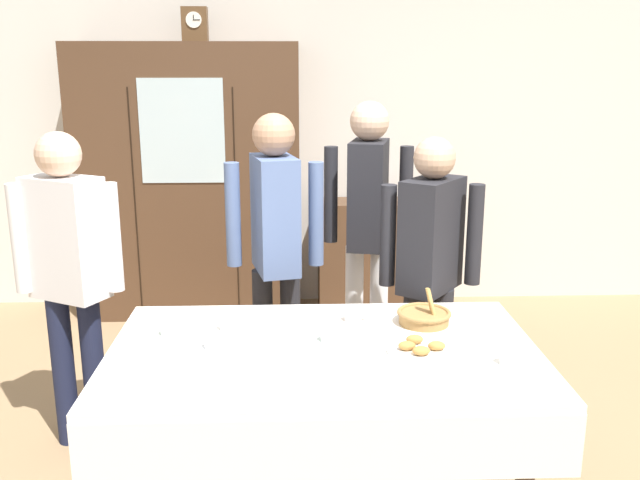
{
  "coord_description": "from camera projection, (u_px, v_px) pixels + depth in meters",
  "views": [
    {
      "loc": [
        -0.11,
        -2.8,
        1.9
      ],
      "look_at": [
        0.0,
        0.2,
        1.12
      ],
      "focal_mm": 38.74,
      "sensor_mm": 36.0,
      "label": 1
    }
  ],
  "objects": [
    {
      "name": "person_beside_shelf",
      "position": [
        430.0,
        258.0,
        3.5
      ],
      "size": [
        0.52,
        0.41,
        1.55
      ],
      "color": "#232328",
      "rests_on": "ground"
    },
    {
      "name": "spoon_mid_right",
      "position": [
        495.0,
        340.0,
        2.87
      ],
      "size": [
        0.12,
        0.02,
        0.01
      ],
      "color": "silver",
      "rests_on": "dining_table"
    },
    {
      "name": "mantel_clock",
      "position": [
        195.0,
        24.0,
        4.9
      ],
      "size": [
        0.18,
        0.11,
        0.24
      ],
      "color": "brown",
      "rests_on": "wall_cabinet"
    },
    {
      "name": "bookshelf_low",
      "position": [
        377.0,
        255.0,
        5.43
      ],
      "size": [
        0.92,
        0.35,
        0.86
      ],
      "color": "#4C3321",
      "rests_on": "ground"
    },
    {
      "name": "spoon_front_edge",
      "position": [
        157.0,
        359.0,
        2.69
      ],
      "size": [
        0.12,
        0.02,
        0.01
      ],
      "color": "silver",
      "rests_on": "dining_table"
    },
    {
      "name": "pastry_plate",
      "position": [
        421.0,
        349.0,
        2.76
      ],
      "size": [
        0.28,
        0.28,
        0.05
      ],
      "color": "white",
      "rests_on": "dining_table"
    },
    {
      "name": "book_stack",
      "position": [
        378.0,
        195.0,
        5.31
      ],
      "size": [
        0.16,
        0.22,
        0.09
      ],
      "color": "#B29333",
      "rests_on": "bookshelf_low"
    },
    {
      "name": "person_behind_table_left",
      "position": [
        68.0,
        262.0,
        3.33
      ],
      "size": [
        0.52,
        0.35,
        1.59
      ],
      "color": "#191E38",
      "rests_on": "ground"
    },
    {
      "name": "tea_cup_far_left",
      "position": [
        229.0,
        325.0,
        2.97
      ],
      "size": [
        0.13,
        0.13,
        0.06
      ],
      "color": "white",
      "rests_on": "dining_table"
    },
    {
      "name": "tea_cup_far_right",
      "position": [
        170.0,
        331.0,
        2.91
      ],
      "size": [
        0.13,
        0.13,
        0.06
      ],
      "color": "silver",
      "rests_on": "dining_table"
    },
    {
      "name": "tea_cup_mid_left",
      "position": [
        214.0,
        343.0,
        2.78
      ],
      "size": [
        0.13,
        0.13,
        0.06
      ],
      "color": "white",
      "rests_on": "dining_table"
    },
    {
      "name": "bread_basket",
      "position": [
        424.0,
        316.0,
        3.06
      ],
      "size": [
        0.24,
        0.24,
        0.16
      ],
      "color": "#9E7542",
      "rests_on": "dining_table"
    },
    {
      "name": "person_behind_table_right",
      "position": [
        368.0,
        214.0,
        4.06
      ],
      "size": [
        0.52,
        0.4,
        1.69
      ],
      "color": "silver",
      "rests_on": "ground"
    },
    {
      "name": "spoon_center",
      "position": [
        308.0,
        330.0,
        2.97
      ],
      "size": [
        0.12,
        0.02,
        0.01
      ],
      "color": "silver",
      "rests_on": "dining_table"
    },
    {
      "name": "wall_cabinet",
      "position": [
        189.0,
        183.0,
        5.18
      ],
      "size": [
        1.65,
        0.46,
        2.04
      ],
      "color": "#4C3321",
      "rests_on": "ground"
    },
    {
      "name": "tea_cup_back_edge",
      "position": [
        510.0,
        359.0,
        2.63
      ],
      "size": [
        0.13,
        0.13,
        0.06
      ],
      "color": "white",
      "rests_on": "dining_table"
    },
    {
      "name": "person_by_cabinet",
      "position": [
        275.0,
        236.0,
        3.65
      ],
      "size": [
        0.52,
        0.4,
        1.65
      ],
      "color": "#232328",
      "rests_on": "ground"
    },
    {
      "name": "dining_table",
      "position": [
        324.0,
        374.0,
        2.79
      ],
      "size": [
        1.74,
        1.05,
        0.77
      ],
      "color": "#4C3321",
      "rests_on": "ground"
    },
    {
      "name": "tea_cup_front_edge",
      "position": [
        330.0,
        337.0,
        2.84
      ],
      "size": [
        0.13,
        0.13,
        0.06
      ],
      "color": "silver",
      "rests_on": "dining_table"
    },
    {
      "name": "tea_cup_mid_right",
      "position": [
        353.0,
        317.0,
        3.07
      ],
      "size": [
        0.13,
        0.13,
        0.06
      ],
      "color": "white",
      "rests_on": "dining_table"
    },
    {
      "name": "back_wall",
      "position": [
        308.0,
        134.0,
        5.41
      ],
      "size": [
        6.4,
        0.1,
        2.7
      ],
      "primitive_type": "cube",
      "color": "silver",
      "rests_on": "ground"
    }
  ]
}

